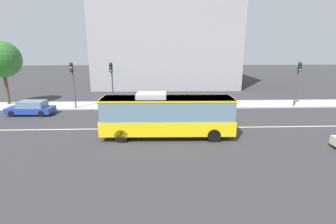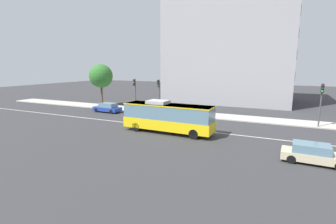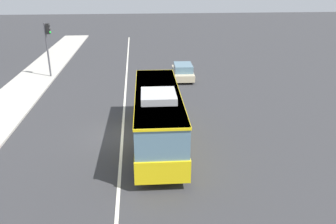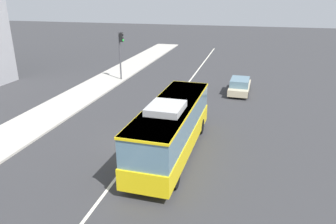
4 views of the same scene
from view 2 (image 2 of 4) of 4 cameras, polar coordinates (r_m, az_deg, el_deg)
The scene contains 11 objects.
ground_plane at distance 28.53m, azimuth 3.87°, elevation -3.98°, with size 160.00×160.00×0.00m, color #333335.
sidewalk_kerb at distance 36.63m, azimuth 8.82°, elevation -0.74°, with size 80.00×3.86×0.14m, color #B2ADA3.
lane_centre_line at distance 28.53m, azimuth 3.87°, elevation -3.96°, with size 76.00×0.16×0.01m, color silver.
transit_bus at distance 26.68m, azimuth -0.07°, elevation -0.98°, with size 10.06×2.76×3.46m.
sedan_blue at distance 40.01m, azimuth -13.76°, elevation 0.98°, with size 4.57×1.98×1.46m.
sedan_beige at distance 21.49m, azimuth 30.47°, elevation -8.29°, with size 4.57×1.98×1.46m.
traffic_light_near_corner at distance 33.41m, azimuth 31.87°, elevation 2.80°, with size 0.34×0.62×5.20m.
traffic_light_mid_block at distance 39.16m, azimuth -7.67°, elevation 5.18°, with size 0.32×0.62×5.20m.
traffic_light_far_corner at distance 37.04m, azimuth -2.15°, elevation 4.97°, with size 0.33×0.62×5.20m.
street_tree_kerbside_left at distance 46.44m, azimuth -15.19°, elevation 8.00°, with size 4.20×4.20×7.53m.
office_block_background at distance 54.26m, azimuth 14.40°, elevation 13.41°, with size 24.22×17.99×20.40m.
Camera 2 is at (9.90, -25.81, 7.09)m, focal length 26.44 mm.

